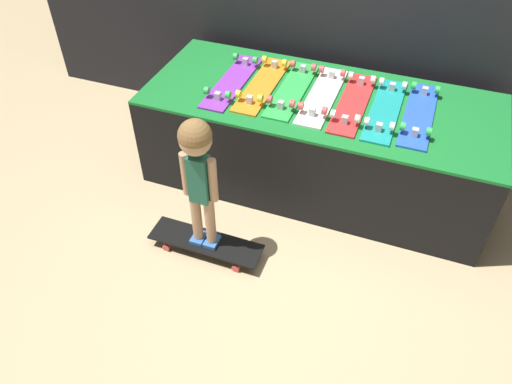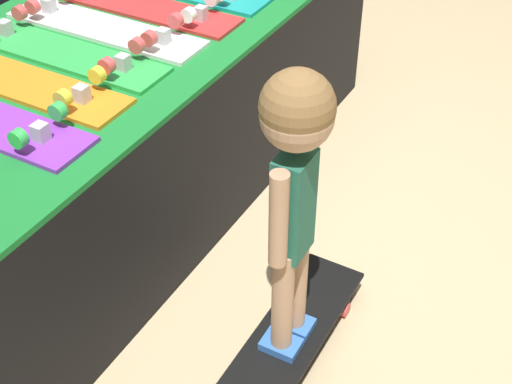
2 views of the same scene
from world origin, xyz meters
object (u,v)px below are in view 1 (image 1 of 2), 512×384
object	(u,v)px
skateboard_red_on_rack	(353,102)
child	(198,163)
skateboard_purple_on_rack	(232,81)
skateboard_blue_on_rack	(419,113)
skateboard_orange_on_rack	(263,84)
skateboard_on_floor	(206,243)
skateboard_green_on_rack	(292,89)
skateboard_teal_on_rack	(385,109)
skateboard_white_on_rack	(322,95)

from	to	relation	value
skateboard_red_on_rack	child	xyz separation A→B (m)	(-0.68, -0.98, 0.03)
skateboard_purple_on_rack	skateboard_blue_on_rack	distance (m)	1.30
skateboard_orange_on_rack	skateboard_purple_on_rack	bearing A→B (deg)	-170.96
skateboard_red_on_rack	skateboard_blue_on_rack	bearing A→B (deg)	2.35
skateboard_on_floor	child	bearing A→B (deg)	90.00
skateboard_green_on_rack	skateboard_on_floor	size ratio (longest dim) A/B	1.03
skateboard_on_floor	child	size ratio (longest dim) A/B	0.80
skateboard_teal_on_rack	skateboard_blue_on_rack	distance (m)	0.22
skateboard_orange_on_rack	skateboard_on_floor	world-z (taller)	skateboard_orange_on_rack
skateboard_purple_on_rack	skateboard_red_on_rack	world-z (taller)	same
skateboard_teal_on_rack	skateboard_on_floor	bearing A→B (deg)	-132.66
skateboard_white_on_rack	skateboard_on_floor	distance (m)	1.28
child	skateboard_green_on_rack	bearing A→B (deg)	75.16
skateboard_blue_on_rack	skateboard_on_floor	xyz separation A→B (m)	(-1.12, -1.00, -0.65)
skateboard_teal_on_rack	skateboard_on_floor	xyz separation A→B (m)	(-0.90, -0.98, -0.65)
skateboard_orange_on_rack	skateboard_green_on_rack	xyz separation A→B (m)	(0.22, 0.01, 0.00)
skateboard_white_on_rack	skateboard_teal_on_rack	size ratio (longest dim) A/B	1.00
skateboard_red_on_rack	skateboard_orange_on_rack	bearing A→B (deg)	179.24
skateboard_teal_on_rack	child	bearing A→B (deg)	-132.66
child	skateboard_blue_on_rack	bearing A→B (deg)	40.95
skateboard_purple_on_rack	skateboard_green_on_rack	bearing A→B (deg)	5.99
skateboard_purple_on_rack	skateboard_orange_on_rack	bearing A→B (deg)	9.04
skateboard_teal_on_rack	child	world-z (taller)	child
skateboard_red_on_rack	skateboard_teal_on_rack	size ratio (longest dim) A/B	1.00
skateboard_purple_on_rack	skateboard_blue_on_rack	size ratio (longest dim) A/B	1.00
skateboard_red_on_rack	skateboard_on_floor	xyz separation A→B (m)	(-0.68, -0.98, -0.65)
skateboard_red_on_rack	skateboard_on_floor	size ratio (longest dim) A/B	1.03
skateboard_blue_on_rack	skateboard_orange_on_rack	bearing A→B (deg)	-179.52
skateboard_green_on_rack	skateboard_on_floor	world-z (taller)	skateboard_green_on_rack
skateboard_purple_on_rack	skateboard_white_on_rack	world-z (taller)	same
skateboard_white_on_rack	skateboard_red_on_rack	world-z (taller)	same
skateboard_green_on_rack	child	bearing A→B (deg)	-103.96
skateboard_red_on_rack	skateboard_teal_on_rack	xyz separation A→B (m)	(0.22, -0.01, 0.00)
skateboard_green_on_rack	skateboard_on_floor	xyz separation A→B (m)	(-0.25, -1.00, -0.65)
skateboard_teal_on_rack	skateboard_orange_on_rack	bearing A→B (deg)	179.06
skateboard_orange_on_rack	skateboard_red_on_rack	distance (m)	0.65
child	skateboard_red_on_rack	bearing A→B (deg)	54.30
skateboard_blue_on_rack	child	size ratio (longest dim) A/B	0.82
skateboard_green_on_rack	child	xyz separation A→B (m)	(-0.25, -1.00, 0.03)
skateboard_red_on_rack	child	distance (m)	1.19
skateboard_green_on_rack	skateboard_white_on_rack	distance (m)	0.22
skateboard_blue_on_rack	skateboard_on_floor	distance (m)	1.63
skateboard_purple_on_rack	child	world-z (taller)	child
skateboard_white_on_rack	skateboard_on_floor	size ratio (longest dim) A/B	1.03
skateboard_white_on_rack	skateboard_teal_on_rack	world-z (taller)	same
skateboard_teal_on_rack	skateboard_on_floor	size ratio (longest dim) A/B	1.03
skateboard_purple_on_rack	skateboard_orange_on_rack	world-z (taller)	same
skateboard_green_on_rack	skateboard_red_on_rack	size ratio (longest dim) A/B	1.00
skateboard_purple_on_rack	skateboard_green_on_rack	world-z (taller)	same
skateboard_purple_on_rack	skateboard_red_on_rack	bearing A→B (deg)	1.71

